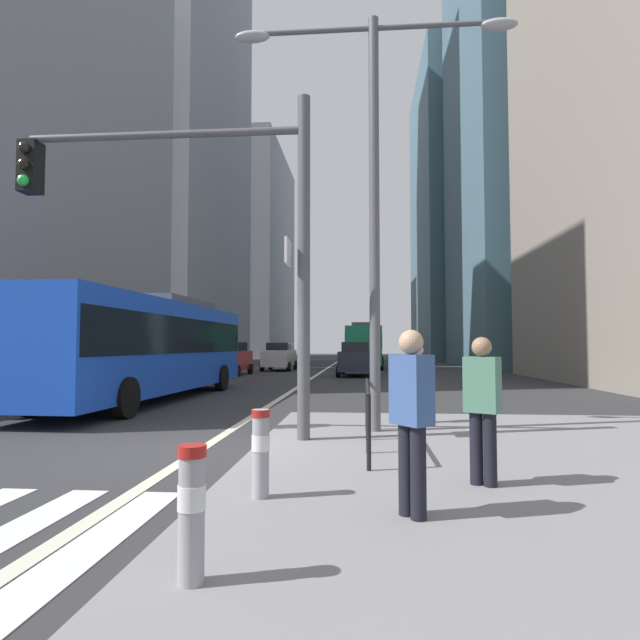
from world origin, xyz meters
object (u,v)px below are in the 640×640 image
object	(u,v)px
car_receding_near	(371,352)
car_oncoming_far	(229,358)
car_oncoming_mid	(279,356)
bollard_left	(261,449)
bollard_front	(192,506)
street_lamp_post	(374,163)
city_bus_red_receding	(365,344)
traffic_signal_gantry	(206,215)
pedestrian_waiting	(412,412)
pedestrian_far	(419,380)
city_bus_blue_oncoming	(149,343)
pedestrian_walking	(482,402)
car_receding_far	(356,359)

from	to	relation	value
car_receding_near	car_oncoming_far	xyz separation A→B (m)	(-8.92, -34.30, 0.00)
car_oncoming_mid	bollard_left	xyz separation A→B (m)	(4.73, -30.49, -0.33)
bollard_front	street_lamp_post	bearing A→B (deg)	77.67
street_lamp_post	bollard_front	size ratio (longest dim) A/B	8.62
city_bus_red_receding	traffic_signal_gantry	world-z (taller)	traffic_signal_gantry
car_receding_near	bollard_left	distance (m)	59.04
car_receding_near	pedestrian_waiting	world-z (taller)	car_receding_near
bollard_left	pedestrian_far	xyz separation A→B (m)	(2.25, 5.54, 0.38)
street_lamp_post	bollard_left	world-z (taller)	street_lamp_post
street_lamp_post	bollard_front	bearing A→B (deg)	-102.33
city_bus_blue_oncoming	pedestrian_waiting	distance (m)	13.24
city_bus_red_receding	bollard_front	world-z (taller)	city_bus_red_receding
car_oncoming_mid	bollard_front	distance (m)	32.82
car_receding_near	pedestrian_walking	xyz separation A→B (m)	(0.33, -58.32, 0.11)
car_oncoming_mid	car_receding_far	distance (m)	8.09
traffic_signal_gantry	car_oncoming_mid	bearing A→B (deg)	96.45
car_receding_far	pedestrian_waiting	size ratio (longest dim) A/B	2.66
street_lamp_post	traffic_signal_gantry	bearing A→B (deg)	-161.45
city_bus_blue_oncoming	street_lamp_post	distance (m)	9.96
car_oncoming_mid	car_receding_near	size ratio (longest dim) A/B	1.06
city_bus_blue_oncoming	traffic_signal_gantry	xyz separation A→B (m)	(4.03, -7.17, 2.23)
pedestrian_far	car_receding_far	bearing A→B (deg)	94.61
city_bus_red_receding	pedestrian_far	distance (m)	29.31
car_oncoming_mid	traffic_signal_gantry	xyz separation A→B (m)	(3.06, -27.10, 3.08)
city_bus_blue_oncoming	city_bus_red_receding	world-z (taller)	same
car_oncoming_mid	bollard_left	size ratio (longest dim) A/B	4.61
car_receding_far	traffic_signal_gantry	bearing A→B (deg)	-96.46
car_oncoming_mid	pedestrian_waiting	distance (m)	31.62
car_oncoming_mid	traffic_signal_gantry	bearing A→B (deg)	-83.55
bollard_front	bollard_left	world-z (taller)	bollard_front
traffic_signal_gantry	street_lamp_post	distance (m)	3.38
city_bus_red_receding	city_bus_blue_oncoming	bearing A→B (deg)	-106.03
city_bus_red_receding	traffic_signal_gantry	distance (m)	31.65
car_oncoming_far	car_receding_near	bearing A→B (deg)	75.42
pedestrian_walking	bollard_front	bearing A→B (deg)	-133.54
city_bus_red_receding	bollard_front	xyz separation A→B (m)	(-1.35, -36.82, -1.17)
traffic_signal_gantry	pedestrian_waiting	bearing A→B (deg)	-50.44
bollard_left	pedestrian_walking	bearing A→B (deg)	15.49
traffic_signal_gantry	street_lamp_post	bearing A→B (deg)	18.55
street_lamp_post	pedestrian_waiting	bearing A→B (deg)	-87.32
car_receding_far	pedestrian_far	distance (m)	19.03
city_bus_red_receding	car_oncoming_mid	distance (m)	7.45
city_bus_red_receding	street_lamp_post	bearing A→B (deg)	-89.91
city_bus_blue_oncoming	car_oncoming_far	world-z (taller)	city_bus_blue_oncoming
car_oncoming_far	bollard_left	xyz separation A→B (m)	(6.78, -24.70, -0.32)
street_lamp_post	bollard_front	distance (m)	8.01
car_receding_near	street_lamp_post	distance (m)	54.78
city_bus_red_receding	street_lamp_post	size ratio (longest dim) A/B	1.33
car_oncoming_far	pedestrian_walking	distance (m)	25.74
car_receding_far	street_lamp_post	bearing A→B (deg)	-88.30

